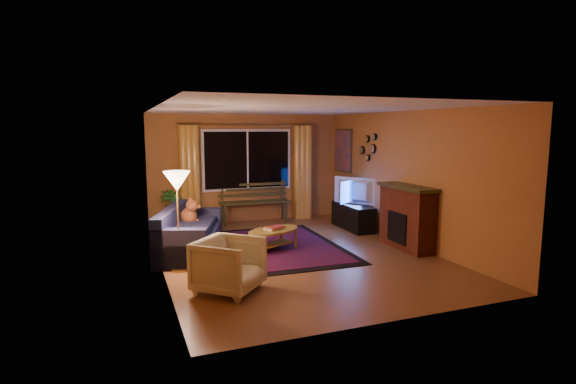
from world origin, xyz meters
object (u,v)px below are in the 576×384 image
object	(u,v)px
sofa	(190,231)
armchair	(229,263)
tv_console	(353,217)
coffee_table	(274,240)
floor_lamp	(178,221)
bench	(255,212)

from	to	relation	value
sofa	armchair	size ratio (longest dim) A/B	2.49
sofa	armchair	xyz separation A→B (m)	(0.20, -2.04, -0.00)
tv_console	coffee_table	bearing A→B (deg)	-152.64
coffee_table	floor_lamp	bearing A→B (deg)	-161.61
armchair	floor_lamp	distance (m)	1.31
coffee_table	tv_console	xyz separation A→B (m)	(2.19, 1.05, 0.08)
armchair	tv_console	xyz separation A→B (m)	(3.42, 2.78, -0.13)
sofa	floor_lamp	bearing A→B (deg)	-89.43
armchair	floor_lamp	world-z (taller)	floor_lamp
bench	sofa	world-z (taller)	sofa
sofa	armchair	bearing A→B (deg)	-65.06
armchair	sofa	bearing A→B (deg)	48.78
floor_lamp	bench	bearing A→B (deg)	55.00
tv_console	sofa	bearing A→B (deg)	-166.85
coffee_table	tv_console	distance (m)	2.43
coffee_table	tv_console	bearing A→B (deg)	25.69
bench	floor_lamp	bearing A→B (deg)	-122.23
bench	floor_lamp	world-z (taller)	floor_lamp
floor_lamp	tv_console	world-z (taller)	floor_lamp
bench	armchair	world-z (taller)	armchair
sofa	floor_lamp	xyz separation A→B (m)	(-0.30, -0.89, 0.37)
floor_lamp	tv_console	bearing A→B (deg)	22.56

